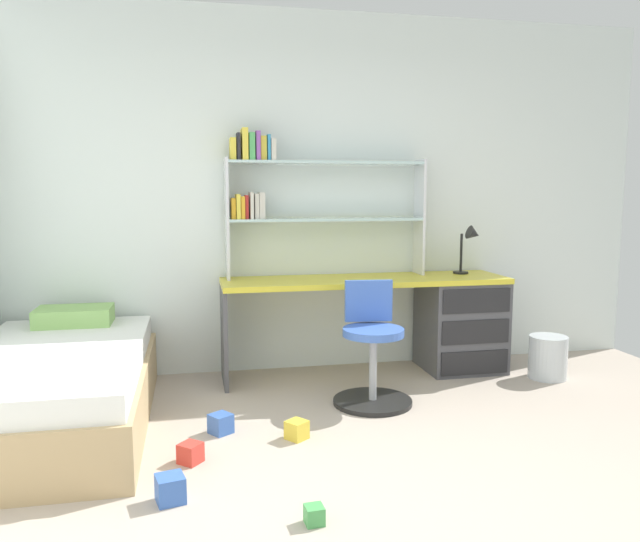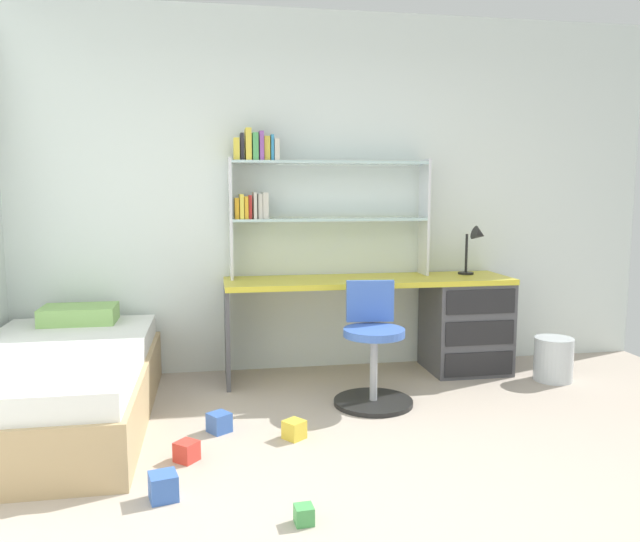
{
  "view_description": "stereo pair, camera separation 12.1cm",
  "coord_description": "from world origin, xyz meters",
  "px_view_note": "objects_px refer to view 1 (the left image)",
  "views": [
    {
      "loc": [
        -0.9,
        -2.27,
        1.39
      ],
      "look_at": [
        -0.13,
        1.45,
        0.9
      ],
      "focal_mm": 34.7,
      "sensor_mm": 36.0,
      "label": 1
    },
    {
      "loc": [
        -0.78,
        -2.29,
        1.39
      ],
      "look_at": [
        -0.13,
        1.45,
        0.9
      ],
      "focal_mm": 34.7,
      "sensor_mm": 36.0,
      "label": 2
    }
  ],
  "objects_px": {
    "bookshelf_hutch": "(295,189)",
    "toy_block_blue_5": "(221,424)",
    "toy_block_blue_2": "(170,489)",
    "bed_platform": "(55,388)",
    "swivel_chair": "(372,356)",
    "waste_bin": "(548,357)",
    "toy_block_red_4": "(190,453)",
    "desk": "(437,318)",
    "toy_block_yellow_3": "(297,430)",
    "toy_block_green_1": "(314,515)",
    "desk_lamp": "(471,242)"
  },
  "relations": [
    {
      "from": "bookshelf_hutch",
      "to": "bed_platform",
      "type": "bearing_deg",
      "value": -152.5
    },
    {
      "from": "swivel_chair",
      "to": "waste_bin",
      "type": "bearing_deg",
      "value": 9.85
    },
    {
      "from": "toy_block_green_1",
      "to": "toy_block_blue_2",
      "type": "distance_m",
      "value": 0.68
    },
    {
      "from": "bookshelf_hutch",
      "to": "toy_block_red_4",
      "type": "height_order",
      "value": "bookshelf_hutch"
    },
    {
      "from": "waste_bin",
      "to": "toy_block_blue_2",
      "type": "height_order",
      "value": "waste_bin"
    },
    {
      "from": "bookshelf_hutch",
      "to": "toy_block_green_1",
      "type": "distance_m",
      "value": 2.6
    },
    {
      "from": "toy_block_blue_2",
      "to": "toy_block_blue_5",
      "type": "bearing_deg",
      "value": 71.17
    },
    {
      "from": "desk",
      "to": "toy_block_blue_5",
      "type": "height_order",
      "value": "desk"
    },
    {
      "from": "toy_block_blue_2",
      "to": "desk",
      "type": "bearing_deg",
      "value": 41.02
    },
    {
      "from": "waste_bin",
      "to": "bed_platform",
      "type": "bearing_deg",
      "value": -175.08
    },
    {
      "from": "swivel_chair",
      "to": "toy_block_blue_5",
      "type": "height_order",
      "value": "swivel_chair"
    },
    {
      "from": "desk_lamp",
      "to": "desk",
      "type": "bearing_deg",
      "value": -169.17
    },
    {
      "from": "toy_block_blue_5",
      "to": "toy_block_yellow_3",
      "type": "bearing_deg",
      "value": -22.37
    },
    {
      "from": "bookshelf_hutch",
      "to": "bed_platform",
      "type": "relative_size",
      "value": 0.79
    },
    {
      "from": "swivel_chair",
      "to": "toy_block_yellow_3",
      "type": "distance_m",
      "value": 0.82
    },
    {
      "from": "desk_lamp",
      "to": "waste_bin",
      "type": "relative_size",
      "value": 1.2
    },
    {
      "from": "bed_platform",
      "to": "swivel_chair",
      "type": "bearing_deg",
      "value": 1.23
    },
    {
      "from": "swivel_chair",
      "to": "toy_block_yellow_3",
      "type": "relative_size",
      "value": 7.6
    },
    {
      "from": "bed_platform",
      "to": "waste_bin",
      "type": "distance_m",
      "value": 3.41
    },
    {
      "from": "desk_lamp",
      "to": "toy_block_red_4",
      "type": "bearing_deg",
      "value": -147.67
    },
    {
      "from": "swivel_chair",
      "to": "toy_block_blue_2",
      "type": "distance_m",
      "value": 1.69
    },
    {
      "from": "bookshelf_hutch",
      "to": "toy_block_yellow_3",
      "type": "height_order",
      "value": "bookshelf_hutch"
    },
    {
      "from": "desk",
      "to": "toy_block_red_4",
      "type": "xyz_separation_m",
      "value": [
        -1.88,
        -1.32,
        -0.36
      ]
    },
    {
      "from": "bookshelf_hutch",
      "to": "toy_block_red_4",
      "type": "bearing_deg",
      "value": -118.47
    },
    {
      "from": "bookshelf_hutch",
      "to": "waste_bin",
      "type": "height_order",
      "value": "bookshelf_hutch"
    },
    {
      "from": "desk",
      "to": "desk_lamp",
      "type": "distance_m",
      "value": 0.65
    },
    {
      "from": "toy_block_green_1",
      "to": "waste_bin",
      "type": "bearing_deg",
      "value": 38.18
    },
    {
      "from": "bed_platform",
      "to": "toy_block_green_1",
      "type": "relative_size",
      "value": 24.49
    },
    {
      "from": "desk",
      "to": "bookshelf_hutch",
      "type": "bearing_deg",
      "value": 171.71
    },
    {
      "from": "toy_block_green_1",
      "to": "toy_block_red_4",
      "type": "bearing_deg",
      "value": 125.7
    },
    {
      "from": "swivel_chair",
      "to": "waste_bin",
      "type": "height_order",
      "value": "swivel_chair"
    },
    {
      "from": "swivel_chair",
      "to": "toy_block_green_1",
      "type": "height_order",
      "value": "swivel_chair"
    },
    {
      "from": "bookshelf_hutch",
      "to": "toy_block_blue_2",
      "type": "relative_size",
      "value": 12.44
    },
    {
      "from": "desk",
      "to": "toy_block_blue_5",
      "type": "xyz_separation_m",
      "value": [
        -1.71,
        -0.95,
        -0.36
      ]
    },
    {
      "from": "toy_block_blue_2",
      "to": "toy_block_red_4",
      "type": "bearing_deg",
      "value": 77.4
    },
    {
      "from": "bed_platform",
      "to": "desk",
      "type": "bearing_deg",
      "value": 14.01
    },
    {
      "from": "desk",
      "to": "toy_block_red_4",
      "type": "distance_m",
      "value": 2.33
    },
    {
      "from": "desk_lamp",
      "to": "toy_block_red_4",
      "type": "xyz_separation_m",
      "value": [
        -2.17,
        -1.38,
        -0.95
      ]
    },
    {
      "from": "toy_block_red_4",
      "to": "toy_block_blue_5",
      "type": "relative_size",
      "value": 0.91
    },
    {
      "from": "bookshelf_hutch",
      "to": "toy_block_blue_5",
      "type": "bearing_deg",
      "value": -119.54
    },
    {
      "from": "desk",
      "to": "toy_block_blue_5",
      "type": "distance_m",
      "value": 1.99
    },
    {
      "from": "toy_block_green_1",
      "to": "toy_block_blue_5",
      "type": "height_order",
      "value": "toy_block_blue_5"
    },
    {
      "from": "desk",
      "to": "toy_block_blue_2",
      "type": "distance_m",
      "value": 2.64
    },
    {
      "from": "desk_lamp",
      "to": "toy_block_yellow_3",
      "type": "distance_m",
      "value": 2.19
    },
    {
      "from": "toy_block_blue_5",
      "to": "swivel_chair",
      "type": "bearing_deg",
      "value": 18.28
    },
    {
      "from": "waste_bin",
      "to": "toy_block_red_4",
      "type": "distance_m",
      "value": 2.79
    },
    {
      "from": "waste_bin",
      "to": "swivel_chair",
      "type": "bearing_deg",
      "value": -170.15
    },
    {
      "from": "waste_bin",
      "to": "toy_block_blue_5",
      "type": "relative_size",
      "value": 2.84
    },
    {
      "from": "bookshelf_hutch",
      "to": "toy_block_green_1",
      "type": "height_order",
      "value": "bookshelf_hutch"
    },
    {
      "from": "bookshelf_hutch",
      "to": "toy_block_red_4",
      "type": "relative_size",
      "value": 14.66
    }
  ]
}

